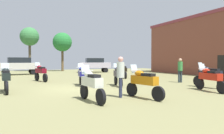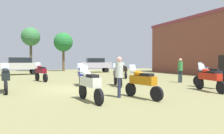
{
  "view_description": "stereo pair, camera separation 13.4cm",
  "coord_description": "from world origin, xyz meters",
  "px_view_note": "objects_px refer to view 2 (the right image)",
  "views": [
    {
      "loc": [
        -3.06,
        -11.38,
        1.61
      ],
      "look_at": [
        3.54,
        2.72,
        1.15
      ],
      "focal_mm": 32.02,
      "sensor_mm": 36.0,
      "label": 1
    },
    {
      "loc": [
        -2.94,
        -11.44,
        1.61
      ],
      "look_at": [
        3.54,
        2.72,
        1.15
      ],
      "focal_mm": 32.02,
      "sensor_mm": 36.0,
      "label": 2
    }
  ],
  "objects_px": {
    "motorcycle_11": "(210,75)",
    "motorcycle_12": "(209,78)",
    "motorcycle_3": "(81,75)",
    "motorcycle_4": "(90,84)",
    "car_2": "(95,64)",
    "tree_1": "(63,42)",
    "car_1": "(20,65)",
    "tree_3": "(31,37)",
    "motorcycle_8": "(142,82)",
    "motorcycle_1": "(6,78)",
    "motorcycle_9": "(41,72)",
    "motorcycle_7": "(124,70)",
    "person_1": "(180,68)",
    "person_2": "(119,74)",
    "motorcycle_5": "(118,75)"
  },
  "relations": [
    {
      "from": "motorcycle_3",
      "to": "motorcycle_5",
      "type": "xyz_separation_m",
      "value": [
        2.05,
        -1.14,
        0.0
      ]
    },
    {
      "from": "motorcycle_7",
      "to": "motorcycle_9",
      "type": "relative_size",
      "value": 1.03
    },
    {
      "from": "motorcycle_1",
      "to": "motorcycle_9",
      "type": "bearing_deg",
      "value": 61.97
    },
    {
      "from": "motorcycle_8",
      "to": "tree_1",
      "type": "relative_size",
      "value": 0.35
    },
    {
      "from": "motorcycle_12",
      "to": "person_1",
      "type": "xyz_separation_m",
      "value": [
        1.74,
        3.93,
        0.34
      ]
    },
    {
      "from": "tree_1",
      "to": "tree_3",
      "type": "bearing_deg",
      "value": 158.59
    },
    {
      "from": "motorcycle_8",
      "to": "person_2",
      "type": "relative_size",
      "value": 1.18
    },
    {
      "from": "motorcycle_1",
      "to": "tree_3",
      "type": "xyz_separation_m",
      "value": [
        2.18,
        22.35,
        4.61
      ]
    },
    {
      "from": "motorcycle_4",
      "to": "tree_3",
      "type": "bearing_deg",
      "value": 85.98
    },
    {
      "from": "motorcycle_1",
      "to": "car_2",
      "type": "distance_m",
      "value": 18.34
    },
    {
      "from": "motorcycle_12",
      "to": "motorcycle_1",
      "type": "bearing_deg",
      "value": 167.79
    },
    {
      "from": "motorcycle_8",
      "to": "person_1",
      "type": "height_order",
      "value": "person_1"
    },
    {
      "from": "person_2",
      "to": "tree_1",
      "type": "bearing_deg",
      "value": -155.74
    },
    {
      "from": "motorcycle_3",
      "to": "person_1",
      "type": "distance_m",
      "value": 7.29
    },
    {
      "from": "motorcycle_11",
      "to": "tree_3",
      "type": "distance_m",
      "value": 27.35
    },
    {
      "from": "motorcycle_8",
      "to": "car_1",
      "type": "relative_size",
      "value": 0.47
    },
    {
      "from": "motorcycle_1",
      "to": "car_1",
      "type": "xyz_separation_m",
      "value": [
        0.64,
        14.08,
        0.44
      ]
    },
    {
      "from": "tree_1",
      "to": "motorcycle_8",
      "type": "bearing_deg",
      "value": -93.39
    },
    {
      "from": "motorcycle_12",
      "to": "car_2",
      "type": "relative_size",
      "value": 0.48
    },
    {
      "from": "motorcycle_3",
      "to": "car_1",
      "type": "distance_m",
      "value": 13.54
    },
    {
      "from": "person_1",
      "to": "motorcycle_8",
      "type": "bearing_deg",
      "value": -130.35
    },
    {
      "from": "motorcycle_5",
      "to": "motorcycle_12",
      "type": "height_order",
      "value": "motorcycle_5"
    },
    {
      "from": "motorcycle_3",
      "to": "motorcycle_4",
      "type": "distance_m",
      "value": 5.16
    },
    {
      "from": "motorcycle_7",
      "to": "car_1",
      "type": "relative_size",
      "value": 0.49
    },
    {
      "from": "motorcycle_11",
      "to": "tree_3",
      "type": "height_order",
      "value": "tree_3"
    },
    {
      "from": "motorcycle_5",
      "to": "tree_1",
      "type": "distance_m",
      "value": 20.97
    },
    {
      "from": "motorcycle_7",
      "to": "person_2",
      "type": "bearing_deg",
      "value": -103.2
    },
    {
      "from": "car_2",
      "to": "tree_1",
      "type": "distance_m",
      "value": 7.2
    },
    {
      "from": "motorcycle_11",
      "to": "motorcycle_12",
      "type": "bearing_deg",
      "value": -146.89
    },
    {
      "from": "motorcycle_5",
      "to": "tree_1",
      "type": "bearing_deg",
      "value": 102.89
    },
    {
      "from": "motorcycle_7",
      "to": "car_2",
      "type": "xyz_separation_m",
      "value": [
        0.81,
        10.1,
        0.45
      ]
    },
    {
      "from": "motorcycle_9",
      "to": "motorcycle_11",
      "type": "height_order",
      "value": "motorcycle_11"
    },
    {
      "from": "motorcycle_12",
      "to": "person_1",
      "type": "distance_m",
      "value": 4.32
    },
    {
      "from": "motorcycle_9",
      "to": "motorcycle_7",
      "type": "bearing_deg",
      "value": -17.49
    },
    {
      "from": "motorcycle_8",
      "to": "motorcycle_11",
      "type": "height_order",
      "value": "motorcycle_11"
    },
    {
      "from": "motorcycle_5",
      "to": "motorcycle_8",
      "type": "xyz_separation_m",
      "value": [
        -0.91,
        -4.22,
        -0.0
      ]
    },
    {
      "from": "motorcycle_4",
      "to": "tree_3",
      "type": "height_order",
      "value": "tree_3"
    },
    {
      "from": "motorcycle_3",
      "to": "motorcycle_11",
      "type": "height_order",
      "value": "motorcycle_11"
    },
    {
      "from": "motorcycle_4",
      "to": "tree_1",
      "type": "height_order",
      "value": "tree_1"
    },
    {
      "from": "motorcycle_1",
      "to": "person_1",
      "type": "distance_m",
      "value": 11.45
    },
    {
      "from": "tree_3",
      "to": "motorcycle_4",
      "type": "bearing_deg",
      "value": -87.85
    },
    {
      "from": "motorcycle_3",
      "to": "motorcycle_1",
      "type": "bearing_deg",
      "value": -156.4
    },
    {
      "from": "motorcycle_7",
      "to": "motorcycle_11",
      "type": "relative_size",
      "value": 0.99
    },
    {
      "from": "motorcycle_12",
      "to": "person_2",
      "type": "bearing_deg",
      "value": -174.12
    },
    {
      "from": "motorcycle_5",
      "to": "motorcycle_4",
      "type": "bearing_deg",
      "value": -114.44
    },
    {
      "from": "motorcycle_3",
      "to": "motorcycle_5",
      "type": "bearing_deg",
      "value": -19.36
    },
    {
      "from": "motorcycle_12",
      "to": "car_1",
      "type": "xyz_separation_m",
      "value": [
        -9.07,
        18.19,
        0.46
      ]
    },
    {
      "from": "motorcycle_4",
      "to": "car_1",
      "type": "distance_m",
      "value": 18.26
    },
    {
      "from": "car_2",
      "to": "person_2",
      "type": "distance_m",
      "value": 19.68
    },
    {
      "from": "car_1",
      "to": "motorcycle_12",
      "type": "bearing_deg",
      "value": -160.65
    }
  ]
}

